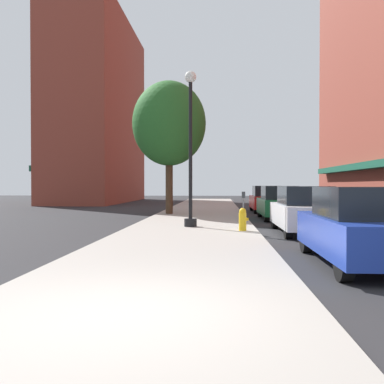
# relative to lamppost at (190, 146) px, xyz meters

# --- Properties ---
(ground_plane) EXTENTS (90.00, 90.00, 0.00)m
(ground_plane) POSITION_rel_lamppost_xyz_m (4.04, 7.07, -3.20)
(ground_plane) COLOR #232326
(sidewalk_slab) EXTENTS (4.80, 50.00, 0.12)m
(sidewalk_slab) POSITION_rel_lamppost_xyz_m (0.04, 8.07, -3.14)
(sidewalk_slab) COLOR gray
(sidewalk_slab) RESTS_ON ground
(building_far_background) EXTENTS (6.80, 18.00, 18.19)m
(building_far_background) POSITION_rel_lamppost_xyz_m (-10.97, 26.07, 5.87)
(building_far_background) COLOR brown
(building_far_background) RESTS_ON ground
(lamppost) EXTENTS (0.48, 0.48, 5.90)m
(lamppost) POSITION_rel_lamppost_xyz_m (0.00, 0.00, 0.00)
(lamppost) COLOR black
(lamppost) RESTS_ON sidewalk_slab
(fire_hydrant) EXTENTS (0.33, 0.26, 0.79)m
(fire_hydrant) POSITION_rel_lamppost_xyz_m (1.90, -1.38, -2.68)
(fire_hydrant) COLOR gold
(fire_hydrant) RESTS_ON sidewalk_slab
(parking_meter_near) EXTENTS (0.14, 0.09, 1.31)m
(parking_meter_near) POSITION_rel_lamppost_xyz_m (2.09, 1.45, -2.25)
(parking_meter_near) COLOR slate
(parking_meter_near) RESTS_ON sidewalk_slab
(tree_near) EXTENTS (4.04, 4.04, 7.30)m
(tree_near) POSITION_rel_lamppost_xyz_m (-1.65, 7.18, 1.87)
(tree_near) COLOR #422D1E
(tree_near) RESTS_ON sidewalk_slab
(car_blue) EXTENTS (1.80, 4.30, 1.66)m
(car_blue) POSITION_rel_lamppost_xyz_m (4.04, -6.97, -2.39)
(car_blue) COLOR black
(car_blue) RESTS_ON ground
(car_white) EXTENTS (1.80, 4.30, 1.66)m
(car_white) POSITION_rel_lamppost_xyz_m (4.04, -1.03, -2.39)
(car_white) COLOR black
(car_white) RESTS_ON ground
(car_green) EXTENTS (1.80, 4.30, 1.66)m
(car_green) POSITION_rel_lamppost_xyz_m (4.04, 5.10, -2.39)
(car_green) COLOR black
(car_green) RESTS_ON ground
(car_red) EXTENTS (1.80, 4.30, 1.66)m
(car_red) POSITION_rel_lamppost_xyz_m (4.04, 10.77, -2.39)
(car_red) COLOR black
(car_red) RESTS_ON ground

